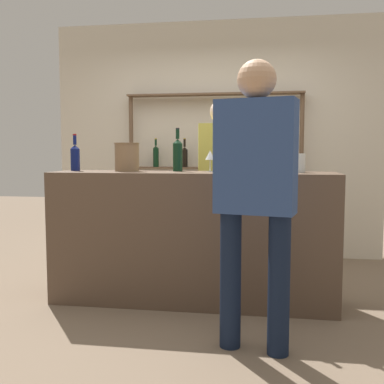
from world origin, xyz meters
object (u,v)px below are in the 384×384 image
Objects in this scene: counter_bottle_1 at (270,154)px; counter_bottle_2 at (237,157)px; server_behind_counter at (221,174)px; wine_glass at (210,156)px; ice_bucket at (127,157)px; counter_bottle_0 at (75,157)px; cork_jar at (298,163)px; counter_bottle_3 at (178,154)px; customer_right at (255,183)px.

counter_bottle_2 is at bearing -178.48° from counter_bottle_1.
counter_bottle_2 is 0.91m from server_behind_counter.
ice_bucket is (-0.71, -0.06, -0.01)m from wine_glass.
server_behind_counter is (1.22, 0.67, -0.18)m from counter_bottle_0.
counter_bottle_3 is at bearing 177.25° from cork_jar.
counter_bottle_3 reaches higher than cork_jar.
ice_bucket is 0.13× the size of customer_right.
counter_bottle_3 is 0.43m from ice_bucket.
counter_bottle_1 is at bearing 5.06° from customer_right.
cork_jar is (0.99, -0.05, -0.07)m from counter_bottle_3.
counter_bottle_1 is at bearing -26.20° from wine_glass.
customer_right is (1.10, -0.92, -0.15)m from ice_bucket.
counter_bottle_3 is (-0.77, 0.24, -0.00)m from counter_bottle_1.
ice_bucket is 1.44m from customer_right.
counter_bottle_3 is at bearing 154.71° from counter_bottle_2.
counter_bottle_3 is at bearing 2.51° from counter_bottle_0.
counter_bottle_3 is at bearing 162.81° from counter_bottle_1.
wine_glass is 0.10× the size of customer_right.
cork_jar is at bearing -0.25° from counter_bottle_0.
ice_bucket reaches higher than cork_jar.
customer_right reaches higher than cork_jar.
cork_jar is (0.48, 0.20, -0.05)m from counter_bottle_2.
cork_jar is (1.89, -0.01, -0.05)m from counter_bottle_0.
customer_right is at bearing -97.58° from counter_bottle_1.
ice_bucket is at bearing -175.04° from wine_glass.
server_behind_counter is at bearing 117.65° from counter_bottle_1.
counter_bottle_2 is at bearing -45.90° from wine_glass.
server_behind_counter reaches higher than counter_bottle_0.
counter_bottle_0 is 0.90m from counter_bottle_3.
wine_glass reaches higher than cork_jar.
cork_jar is at bearing -6.55° from customer_right.
server_behind_counter reaches higher than wine_glass.
counter_bottle_1 is 0.30m from cork_jar.
cork_jar is at bearing 36.25° from server_behind_counter.
counter_bottle_1 is 2.10× the size of wine_glass.
counter_bottle_2 reaches higher than ice_bucket.
counter_bottle_0 is 0.86× the size of counter_bottle_1.
counter_bottle_3 reaches higher than counter_bottle_2.
counter_bottle_2 is 0.35m from wine_glass.
counter_bottle_0 reaches higher than wine_glass.
counter_bottle_1 is 0.25m from counter_bottle_2.
server_behind_counter is 1.64m from customer_right.
counter_bottle_0 is 2.10× the size of cork_jar.
ice_bucket is (-0.95, 0.19, -0.00)m from counter_bottle_2.
server_behind_counter is (0.04, 0.62, -0.19)m from wine_glass.
customer_right is (0.15, -0.73, -0.15)m from counter_bottle_2.
server_behind_counter is (0.32, 0.63, -0.20)m from counter_bottle_3.
counter_bottle_0 is at bearing -177.49° from counter_bottle_3.
counter_bottle_1 is 0.76m from customer_right.
customer_right is at bearing -109.19° from cork_jar.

